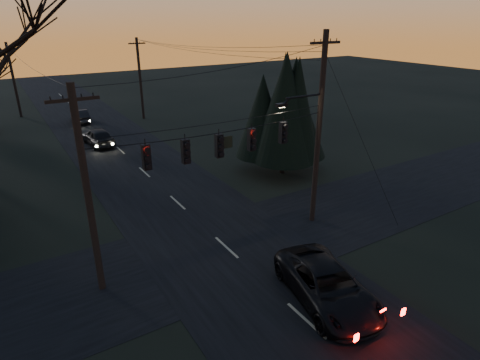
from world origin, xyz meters
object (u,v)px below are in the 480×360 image
utility_pole_far_r (144,118)px  sedan_oncoming_a (98,137)px  utility_pole_left (103,288)px  utility_pole_far_l (21,117)px  sedan_oncoming_b (80,116)px  evergreen_right (284,111)px  utility_pole_right (312,220)px  suv_near (327,285)px

utility_pole_far_r → sedan_oncoming_a: utility_pole_far_r is taller
utility_pole_left → utility_pole_far_r: 30.27m
utility_pole_far_l → sedan_oncoming_a: utility_pole_far_l is taller
utility_pole_far_l → sedan_oncoming_b: bearing=-50.1°
utility_pole_left → evergreen_right: bearing=24.9°
utility_pole_right → evergreen_right: (3.00, 6.73, 4.52)m
utility_pole_far_l → sedan_oncoming_a: size_ratio=1.79×
evergreen_right → utility_pole_far_l: bearing=116.4°
utility_pole_right → utility_pole_far_r: 28.00m
utility_pole_far_l → evergreen_right: evergreen_right is taller
utility_pole_right → utility_pole_far_l: utility_pole_right is taller
utility_pole_right → utility_pole_far_r: bearing=90.0°
utility_pole_left → utility_pole_far_r: size_ratio=1.00×
evergreen_right → sedan_oncoming_a: (-9.69, 13.71, -3.76)m
evergreen_right → sedan_oncoming_b: (-9.30, 23.05, -3.85)m
utility_pole_right → suv_near: utility_pole_right is taller
utility_pole_left → evergreen_right: size_ratio=1.08×
utility_pole_far_l → utility_pole_far_r: bearing=-34.8°
utility_pole_far_r → utility_pole_far_l: bearing=145.2°
utility_pole_right → sedan_oncoming_a: 21.52m
utility_pole_left → sedan_oncoming_a: utility_pole_left is taller
utility_pole_right → utility_pole_left: size_ratio=1.18×
utility_pole_far_l → sedan_oncoming_a: (4.81, -15.56, 0.76)m
utility_pole_far_l → evergreen_right: bearing=-63.6°
utility_pole_right → utility_pole_far_l: (-11.50, 36.00, 0.00)m
utility_pole_left → utility_pole_far_r: (11.50, 28.00, 0.00)m
utility_pole_left → sedan_oncoming_b: bearing=80.1°
sedan_oncoming_a → sedan_oncoming_b: size_ratio=1.09×
utility_pole_right → sedan_oncoming_b: 30.44m
evergreen_right → utility_pole_far_r: bearing=98.0°
utility_pole_right → evergreen_right: evergreen_right is taller
utility_pole_right → sedan_oncoming_a: utility_pole_right is taller
utility_pole_far_r → evergreen_right: evergreen_right is taller
utility_pole_left → utility_pole_far_l: bearing=90.0°
utility_pole_far_l → suv_near: size_ratio=1.49×
utility_pole_far_l → sedan_oncoming_b: utility_pole_far_l is taller
utility_pole_right → sedan_oncoming_a: size_ratio=2.23×
utility_pole_left → suv_near: 9.26m
utility_pole_right → utility_pole_left: (-11.50, 0.00, 0.00)m
sedan_oncoming_b → utility_pole_left: bearing=81.9°
sedan_oncoming_b → utility_pole_far_r: bearing=166.1°
utility_pole_far_l → suv_near: (7.40, -41.52, 0.74)m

